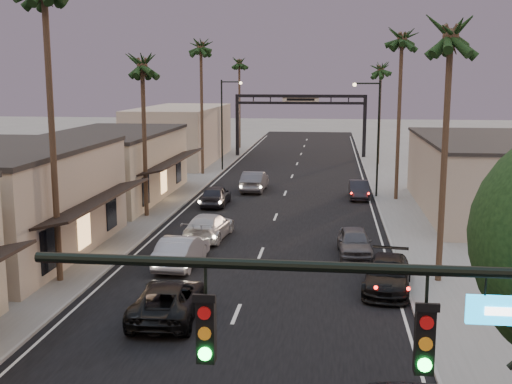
% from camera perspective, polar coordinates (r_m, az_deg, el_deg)
% --- Properties ---
extents(ground, '(200.00, 200.00, 0.00)m').
position_cam_1_polar(ground, '(46.03, 2.07, -1.45)').
color(ground, slate).
rests_on(ground, ground).
extents(road, '(14.00, 120.00, 0.02)m').
position_cam_1_polar(road, '(50.92, 2.53, -0.31)').
color(road, black).
rests_on(road, ground).
extents(sidewalk_left, '(5.00, 92.00, 0.12)m').
position_cam_1_polar(sidewalk_left, '(59.15, -6.19, 1.17)').
color(sidewalk_left, slate).
rests_on(sidewalk_left, ground).
extents(sidewalk_right, '(5.00, 92.00, 0.12)m').
position_cam_1_polar(sidewalk_right, '(57.98, 12.45, 0.80)').
color(sidewalk_right, slate).
rests_on(sidewalk_right, ground).
extents(storefront_mid, '(8.00, 14.00, 5.50)m').
position_cam_1_polar(storefront_mid, '(35.71, -21.14, -1.05)').
color(storefront_mid, '#9E927E').
rests_on(storefront_mid, ground).
extents(storefront_far, '(8.00, 16.00, 5.00)m').
position_cam_1_polar(storefront_far, '(50.25, -12.67, 2.19)').
color(storefront_far, tan).
rests_on(storefront_far, ground).
extents(storefront_dist, '(8.00, 20.00, 6.00)m').
position_cam_1_polar(storefront_dist, '(72.15, -6.66, 5.14)').
color(storefront_dist, '#9E927E').
rests_on(storefront_dist, ground).
extents(building_right, '(8.00, 18.00, 5.00)m').
position_cam_1_polar(building_right, '(46.62, 19.51, 1.24)').
color(building_right, '#9E927E').
rests_on(building_right, ground).
extents(traffic_signal, '(8.51, 0.22, 7.80)m').
position_cam_1_polar(traffic_signal, '(10.10, 18.62, -15.02)').
color(traffic_signal, black).
rests_on(traffic_signal, ground).
extents(arch, '(15.20, 0.40, 7.27)m').
position_cam_1_polar(arch, '(75.11, 3.97, 7.31)').
color(arch, black).
rests_on(arch, ground).
extents(streetlight_right, '(2.13, 0.30, 9.00)m').
position_cam_1_polar(streetlight_right, '(50.20, 10.52, 5.51)').
color(streetlight_right, black).
rests_on(streetlight_right, ground).
extents(streetlight_left, '(2.13, 0.30, 9.00)m').
position_cam_1_polar(streetlight_left, '(63.93, -2.81, 6.64)').
color(streetlight_left, black).
rests_on(streetlight_left, ground).
extents(palm_lc, '(3.20, 3.20, 12.20)m').
position_cam_1_polar(palm_lc, '(42.73, -10.11, 11.63)').
color(palm_lc, '#38281C').
rests_on(palm_lc, ground).
extents(palm_ld, '(3.20, 3.20, 14.20)m').
position_cam_1_polar(palm_ld, '(61.24, -4.93, 13.09)').
color(palm_ld, '#38281C').
rests_on(palm_ld, ground).
extents(palm_ra, '(3.20, 3.20, 13.20)m').
position_cam_1_polar(palm_ra, '(29.44, 16.97, 13.97)').
color(palm_ra, '#38281C').
rests_on(palm_ra, ground).
extents(palm_rb, '(3.20, 3.20, 14.20)m').
position_cam_1_polar(palm_rb, '(49.29, 12.87, 13.59)').
color(palm_rb, '#38281C').
rests_on(palm_rb, ground).
extents(palm_rc, '(3.20, 3.20, 12.20)m').
position_cam_1_polar(palm_rc, '(69.13, 11.05, 11.00)').
color(palm_rc, '#38281C').
rests_on(palm_rc, ground).
extents(palm_far, '(3.20, 3.20, 13.20)m').
position_cam_1_polar(palm_far, '(83.81, -1.50, 11.68)').
color(palm_far, '#38281C').
rests_on(palm_far, ground).
extents(oncoming_pickup, '(2.62, 5.31, 1.45)m').
position_cam_1_polar(oncoming_pickup, '(25.56, -7.80, -9.48)').
color(oncoming_pickup, black).
rests_on(oncoming_pickup, ground).
extents(oncoming_silver, '(1.97, 4.87, 1.57)m').
position_cam_1_polar(oncoming_silver, '(32.18, -6.62, -5.19)').
color(oncoming_silver, gray).
rests_on(oncoming_silver, ground).
extents(oncoming_white, '(2.51, 5.29, 1.49)m').
position_cam_1_polar(oncoming_white, '(37.33, -4.22, -3.06)').
color(oncoming_white, '#B1B1B1').
rests_on(oncoming_white, ground).
extents(oncoming_dgrey, '(1.81, 4.46, 1.52)m').
position_cam_1_polar(oncoming_dgrey, '(46.92, -3.62, -0.29)').
color(oncoming_dgrey, black).
rests_on(oncoming_dgrey, ground).
extents(oncoming_grey_far, '(1.87, 5.03, 1.64)m').
position_cam_1_polar(oncoming_grey_far, '(52.81, -0.15, 0.98)').
color(oncoming_grey_far, '#48484D').
rests_on(oncoming_grey_far, ground).
extents(curbside_black, '(2.63, 5.13, 1.43)m').
position_cam_1_polar(curbside_black, '(29.03, 11.62, -7.20)').
color(curbside_black, black).
rests_on(curbside_black, ground).
extents(curbside_grey, '(1.88, 4.31, 1.45)m').
position_cam_1_polar(curbside_grey, '(34.23, 8.74, -4.41)').
color(curbside_grey, '#414145').
rests_on(curbside_grey, ground).
extents(curbside_far, '(1.50, 4.18, 1.37)m').
position_cam_1_polar(curbside_far, '(50.17, 9.13, 0.20)').
color(curbside_far, black).
rests_on(curbside_far, ground).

